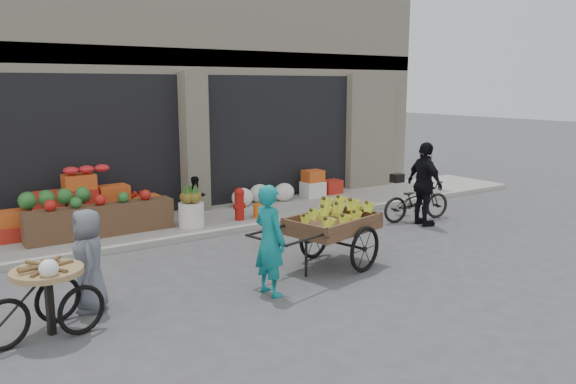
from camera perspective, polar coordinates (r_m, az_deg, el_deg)
ground at (r=9.18m, az=4.14°, el=-8.22°), size 80.00×80.00×0.00m
sidewalk at (r=12.51m, az=-7.57°, el=-2.81°), size 18.00×2.20×0.12m
building at (r=15.78m, az=-14.45°, el=11.89°), size 14.00×6.45×7.00m
fruit_display at (r=11.78m, az=-19.12°, el=-1.13°), size 3.10×1.12×1.24m
pineapple_bin at (r=11.69m, az=-9.79°, el=-2.29°), size 0.52×0.52×0.50m
fire_hydrant at (r=12.09m, az=-4.96°, el=-1.08°), size 0.22×0.22×0.71m
orange_bucket at (r=12.35m, az=-2.81°, el=-1.91°), size 0.32×0.32×0.30m
right_bay_goods at (r=14.25m, az=0.73°, el=0.40°), size 3.35×0.60×0.70m
seated_person at (r=12.34m, az=-9.29°, el=-0.56°), size 0.51×0.43×0.93m
banana_cart at (r=9.23m, az=4.35°, el=-3.08°), size 2.72×1.56×1.07m
vendor_woman at (r=8.04m, az=-1.87°, el=-4.93°), size 0.45×0.63×1.62m
tricycle_cart at (r=7.42m, az=-23.20°, el=-9.18°), size 1.46×1.04×0.95m
vendor_grey at (r=7.98m, az=-19.60°, el=-6.54°), size 0.56×0.75×1.39m
bicycle at (r=12.83m, az=12.91°, el=-0.86°), size 1.79×0.87×0.90m
cyclist at (r=12.33m, az=13.72°, el=0.77°), size 0.61×1.12×1.80m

